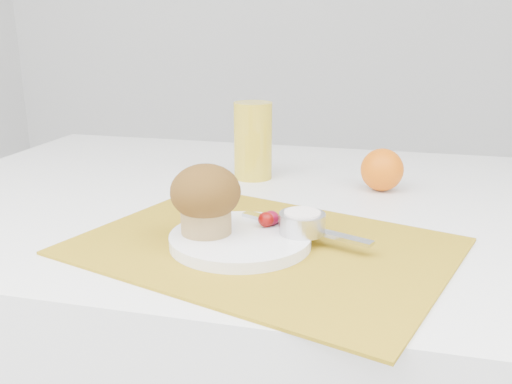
% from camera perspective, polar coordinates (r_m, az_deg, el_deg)
% --- Properties ---
extents(placemat, '(0.53, 0.45, 0.00)m').
position_cam_1_polar(placemat, '(0.72, 0.71, -5.44)').
color(placemat, '#A47F16').
rests_on(placemat, table).
extents(plate, '(0.21, 0.21, 0.01)m').
position_cam_1_polar(plate, '(0.72, -1.58, -4.76)').
color(plate, white).
rests_on(plate, placemat).
extents(ramekin, '(0.06, 0.06, 0.03)m').
position_cam_1_polar(ramekin, '(0.72, 4.63, -3.11)').
color(ramekin, silver).
rests_on(ramekin, plate).
extents(cream, '(0.05, 0.05, 0.01)m').
position_cam_1_polar(cream, '(0.72, 4.65, -2.18)').
color(cream, white).
rests_on(cream, ramekin).
extents(raspberry_near, '(0.02, 0.02, 0.02)m').
position_cam_1_polar(raspberry_near, '(0.74, 1.51, -2.60)').
color(raspberry_near, '#4F0213').
rests_on(raspberry_near, plate).
extents(raspberry_far, '(0.02, 0.02, 0.02)m').
position_cam_1_polar(raspberry_far, '(0.74, 1.02, -2.75)').
color(raspberry_far, '#540402').
rests_on(raspberry_far, plate).
extents(butter_knife, '(0.18, 0.09, 0.00)m').
position_cam_1_polar(butter_knife, '(0.73, 4.82, -3.58)').
color(butter_knife, '#B7BAC0').
rests_on(butter_knife, plate).
extents(orange, '(0.07, 0.07, 0.07)m').
position_cam_1_polar(orange, '(0.98, 12.49, 2.19)').
color(orange, orange).
rests_on(orange, table).
extents(juice_glass, '(0.08, 0.08, 0.14)m').
position_cam_1_polar(juice_glass, '(1.02, -0.30, 5.15)').
color(juice_glass, yellow).
rests_on(juice_glass, table).
extents(muffin, '(0.09, 0.09, 0.09)m').
position_cam_1_polar(muffin, '(0.71, -5.06, -0.55)').
color(muffin, '#A78851').
rests_on(muffin, plate).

